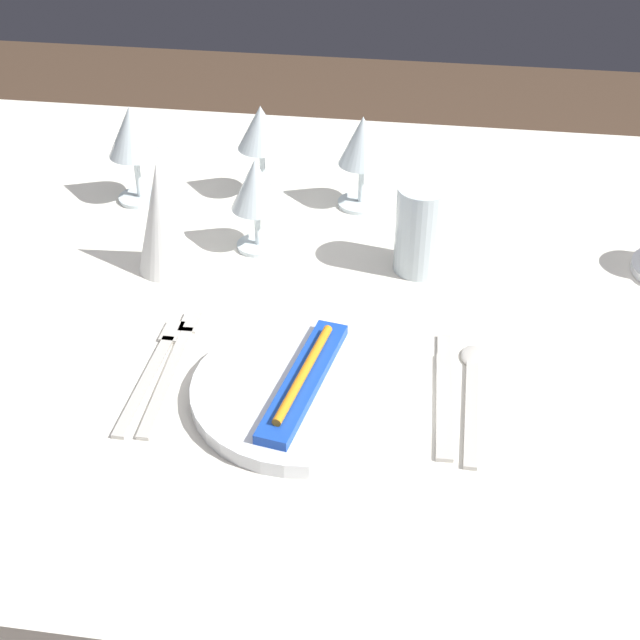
{
  "coord_description": "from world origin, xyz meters",
  "views": [
    {
      "loc": [
        0.15,
        -0.96,
        1.38
      ],
      "look_at": [
        0.02,
        -0.1,
        0.76
      ],
      "focal_mm": 49.52,
      "sensor_mm": 36.0,
      "label": 1
    }
  ],
  "objects": [
    {
      "name": "wine_glass_centre",
      "position": [
        -0.09,
        0.09,
        0.83
      ],
      "size": [
        0.07,
        0.07,
        0.13
      ],
      "color": "silver",
      "rests_on": "dining_table"
    },
    {
      "name": "napkin_folded",
      "position": [
        -0.2,
        0.01,
        0.82
      ],
      "size": [
        0.08,
        0.08,
        0.15
      ],
      "primitive_type": "cone",
      "color": "white",
      "rests_on": "dining_table"
    },
    {
      "name": "fork_inner",
      "position": [
        -0.16,
        -0.2,
        0.74
      ],
      "size": [
        0.02,
        0.21,
        0.0
      ],
      "color": "beige",
      "rests_on": "dining_table"
    },
    {
      "name": "toothbrush_package",
      "position": [
        0.02,
        -0.22,
        0.77
      ],
      "size": [
        0.07,
        0.21,
        0.02
      ],
      "color": "blue",
      "rests_on": "dinner_plate"
    },
    {
      "name": "wine_glass_right",
      "position": [
        -0.12,
        0.24,
        0.85
      ],
      "size": [
        0.07,
        0.07,
        0.15
      ],
      "color": "silver",
      "rests_on": "dining_table"
    },
    {
      "name": "fork_outer",
      "position": [
        -0.14,
        -0.19,
        0.74
      ],
      "size": [
        0.02,
        0.23,
        0.0
      ],
      "color": "beige",
      "rests_on": "dining_table"
    },
    {
      "name": "drink_tumbler",
      "position": [
        0.13,
        0.06,
        0.79
      ],
      "size": [
        0.07,
        0.07,
        0.12
      ],
      "color": "silver",
      "rests_on": "dining_table"
    },
    {
      "name": "ground_plane",
      "position": [
        0.0,
        0.0,
        0.0
      ],
      "size": [
        6.0,
        6.0,
        0.0
      ],
      "primitive_type": "plane",
      "color": "#4C3828"
    },
    {
      "name": "dinner_plate",
      "position": [
        0.02,
        -0.22,
        0.75
      ],
      "size": [
        0.25,
        0.25,
        0.02
      ],
      "primitive_type": "cylinder",
      "color": "white",
      "rests_on": "dining_table"
    },
    {
      "name": "spoon_soup",
      "position": [
        0.21,
        -0.18,
        0.74
      ],
      "size": [
        0.03,
        0.21,
        0.01
      ],
      "color": "beige",
      "rests_on": "dining_table"
    },
    {
      "name": "dining_table",
      "position": [
        0.0,
        0.0,
        0.66
      ],
      "size": [
        1.8,
        1.11,
        0.74
      ],
      "color": "silver",
      "rests_on": "ground"
    },
    {
      "name": "wine_glass_far",
      "position": [
        -0.3,
        0.2,
        0.85
      ],
      "size": [
        0.08,
        0.08,
        0.15
      ],
      "color": "silver",
      "rests_on": "dining_table"
    },
    {
      "name": "dinner_knife",
      "position": [
        0.18,
        -0.2,
        0.74
      ],
      "size": [
        0.02,
        0.21,
        0.0
      ],
      "color": "beige",
      "rests_on": "dining_table"
    },
    {
      "name": "wine_glass_left",
      "position": [
        0.04,
        0.23,
        0.84
      ],
      "size": [
        0.07,
        0.07,
        0.14
      ],
      "color": "silver",
      "rests_on": "dining_table"
    }
  ]
}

